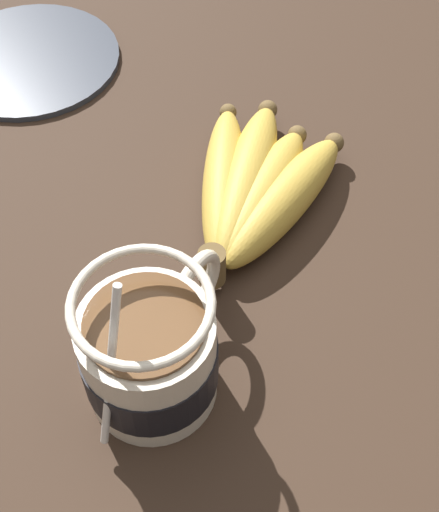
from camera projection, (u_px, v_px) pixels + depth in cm
name	position (u px, v px, depth cm)	size (l,w,h in cm)	color
table	(220.00, 292.00, 54.72)	(137.36, 137.36, 3.77)	#332319
coffee_mug	(151.00, 354.00, 44.52)	(13.51, 8.68, 13.88)	beige
banana_bunch	(255.00, 189.00, 56.18)	(19.21, 12.90, 4.23)	brown
small_plate	(29.00, 59.00, 68.46)	(17.30, 17.30, 0.60)	#333842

